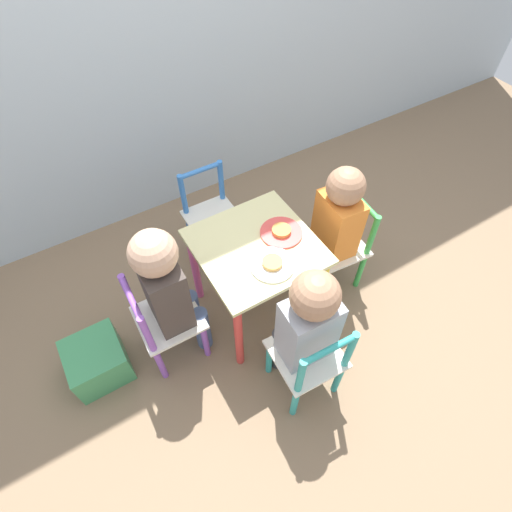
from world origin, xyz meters
The scene contains 12 objects.
ground_plane centered at (0.00, 0.00, 0.00)m, with size 6.00×6.00×0.00m, color #7F664C.
kids_table centered at (0.00, 0.00, 0.39)m, with size 0.49×0.49×0.49m.
chair_green centered at (0.45, -0.04, 0.25)m, with size 0.28×0.28×0.51m.
chair_teal centered at (-0.02, -0.45, 0.25)m, with size 0.27×0.27×0.51m.
chair_purple centered at (-0.45, 0.01, 0.25)m, with size 0.26×0.26×0.51m.
chair_blue centered at (0.00, 0.45, 0.25)m, with size 0.26×0.26×0.51m.
child_right centered at (0.39, -0.04, 0.44)m, with size 0.22×0.21×0.73m.
child_front centered at (-0.02, -0.39, 0.45)m, with size 0.21×0.22×0.75m.
child_left centered at (-0.39, 0.01, 0.47)m, with size 0.22×0.20×0.77m.
plate_right centered at (0.12, 0.00, 0.50)m, with size 0.18×0.18×0.03m.
plate_front centered at (0.00, -0.12, 0.50)m, with size 0.18×0.18×0.03m.
storage_bin centered at (-0.77, 0.07, 0.09)m, with size 0.23×0.24×0.19m.
Camera 1 is at (-0.55, -0.91, 1.74)m, focal length 28.00 mm.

